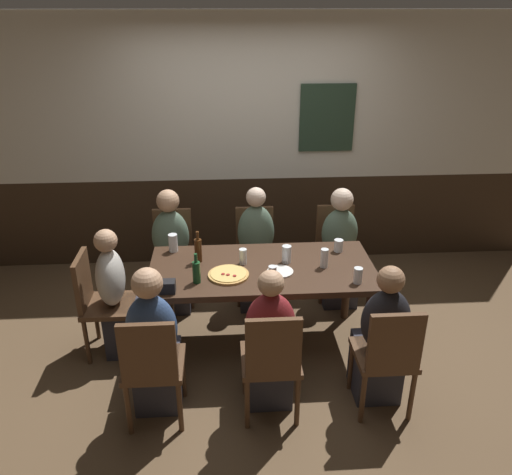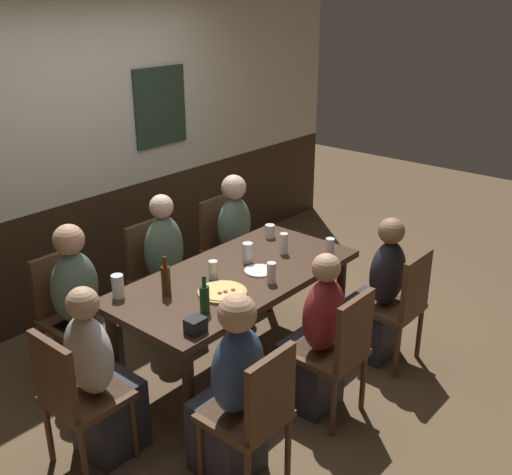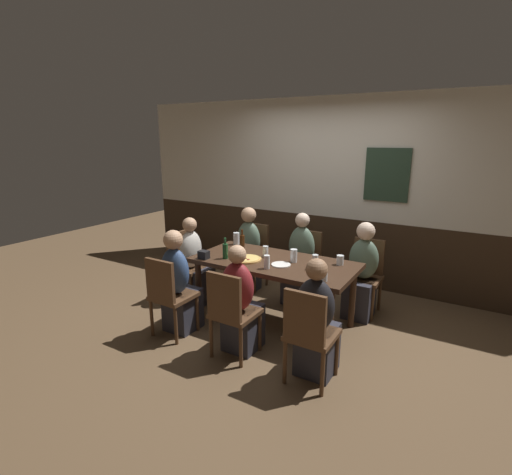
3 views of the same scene
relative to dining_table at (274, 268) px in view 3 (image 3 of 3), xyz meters
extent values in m
plane|color=brown|center=(0.00, 0.00, -0.66)|extent=(12.00, 12.00, 0.00)
cube|color=#332316|center=(0.00, 1.65, -0.18)|extent=(6.40, 0.10, 0.95)
cube|color=beige|center=(0.00, 1.65, 1.12)|extent=(6.40, 0.10, 1.65)
cube|color=#233828|center=(0.78, 1.58, 0.93)|extent=(0.56, 0.03, 0.68)
cube|color=#382316|center=(0.00, 0.00, 0.06)|extent=(1.79, 0.86, 0.05)
cylinder|color=#382316|center=(-0.80, -0.35, -0.31)|extent=(0.07, 0.07, 0.69)
cylinder|color=#382316|center=(0.80, -0.35, -0.31)|extent=(0.07, 0.07, 0.69)
cylinder|color=#382316|center=(-0.80, 0.35, -0.31)|extent=(0.07, 0.07, 0.69)
cylinder|color=#382316|center=(0.80, 0.35, -0.31)|extent=(0.07, 0.07, 0.69)
cube|color=#513521|center=(0.00, 0.77, -0.23)|extent=(0.40, 0.40, 0.04)
cube|color=#513521|center=(0.00, 0.95, 0.01)|extent=(0.36, 0.04, 0.43)
cylinder|color=#513521|center=(0.17, 0.60, -0.45)|extent=(0.04, 0.04, 0.41)
cylinder|color=#513521|center=(-0.17, 0.60, -0.45)|extent=(0.04, 0.04, 0.41)
cylinder|color=#513521|center=(0.17, 0.94, -0.45)|extent=(0.04, 0.04, 0.41)
cylinder|color=#513521|center=(-0.17, 0.94, -0.45)|extent=(0.04, 0.04, 0.41)
cube|color=#513521|center=(-1.24, 0.00, -0.23)|extent=(0.40, 0.40, 0.04)
cube|color=#513521|center=(-1.42, 0.00, 0.01)|extent=(0.04, 0.36, 0.43)
cylinder|color=#513521|center=(-1.07, 0.17, -0.45)|extent=(0.04, 0.04, 0.41)
cylinder|color=#513521|center=(-1.07, -0.17, -0.45)|extent=(0.04, 0.04, 0.41)
cylinder|color=#513521|center=(-1.41, 0.17, -0.45)|extent=(0.04, 0.04, 0.41)
cylinder|color=#513521|center=(-1.41, -0.17, -0.45)|extent=(0.04, 0.04, 0.41)
cube|color=#513521|center=(0.79, 0.77, -0.23)|extent=(0.40, 0.40, 0.04)
cube|color=#513521|center=(0.79, 0.95, 0.01)|extent=(0.36, 0.04, 0.43)
cylinder|color=#513521|center=(0.96, 0.60, -0.45)|extent=(0.04, 0.04, 0.41)
cylinder|color=#513521|center=(0.62, 0.60, -0.45)|extent=(0.04, 0.04, 0.41)
cylinder|color=#513521|center=(0.96, 0.94, -0.45)|extent=(0.04, 0.04, 0.41)
cylinder|color=#513521|center=(0.62, 0.94, -0.45)|extent=(0.04, 0.04, 0.41)
cube|color=#513521|center=(-0.79, -0.77, -0.23)|extent=(0.40, 0.40, 0.04)
cube|color=#513521|center=(-0.79, -0.95, 0.01)|extent=(0.36, 0.04, 0.43)
cylinder|color=#513521|center=(-0.96, -0.60, -0.45)|extent=(0.04, 0.04, 0.41)
cylinder|color=#513521|center=(-0.62, -0.60, -0.45)|extent=(0.04, 0.04, 0.41)
cylinder|color=#513521|center=(-0.96, -0.94, -0.45)|extent=(0.04, 0.04, 0.41)
cylinder|color=#513521|center=(-0.62, -0.94, -0.45)|extent=(0.04, 0.04, 0.41)
cube|color=#513521|center=(-0.79, 0.77, -0.23)|extent=(0.40, 0.40, 0.04)
cube|color=#513521|center=(-0.79, 0.95, 0.01)|extent=(0.36, 0.04, 0.43)
cylinder|color=#513521|center=(-0.62, 0.60, -0.45)|extent=(0.04, 0.04, 0.41)
cylinder|color=#513521|center=(-0.96, 0.60, -0.45)|extent=(0.04, 0.04, 0.41)
cylinder|color=#513521|center=(-0.62, 0.94, -0.45)|extent=(0.04, 0.04, 0.41)
cylinder|color=#513521|center=(-0.96, 0.94, -0.45)|extent=(0.04, 0.04, 0.41)
cube|color=#513521|center=(0.00, -0.77, -0.23)|extent=(0.40, 0.40, 0.04)
cube|color=#513521|center=(0.00, -0.95, 0.01)|extent=(0.36, 0.04, 0.43)
cylinder|color=#513521|center=(-0.17, -0.60, -0.45)|extent=(0.04, 0.04, 0.41)
cylinder|color=#513521|center=(0.17, -0.60, -0.45)|extent=(0.04, 0.04, 0.41)
cylinder|color=#513521|center=(-0.17, -0.94, -0.45)|extent=(0.04, 0.04, 0.41)
cylinder|color=#513521|center=(0.17, -0.94, -0.45)|extent=(0.04, 0.04, 0.41)
cube|color=#513521|center=(0.79, -0.77, -0.23)|extent=(0.40, 0.40, 0.04)
cube|color=#513521|center=(0.79, -0.95, 0.01)|extent=(0.36, 0.04, 0.43)
cylinder|color=#513521|center=(0.62, -0.60, -0.45)|extent=(0.04, 0.04, 0.41)
cylinder|color=#513521|center=(0.96, -0.60, -0.45)|extent=(0.04, 0.04, 0.41)
cylinder|color=#513521|center=(0.62, -0.94, -0.45)|extent=(0.04, 0.04, 0.41)
cylinder|color=#513521|center=(0.96, -0.94, -0.45)|extent=(0.04, 0.04, 0.41)
cube|color=#2D2D38|center=(0.00, 0.64, -0.43)|extent=(0.32, 0.34, 0.45)
ellipsoid|color=#56705B|center=(0.00, 0.73, 0.06)|extent=(0.34, 0.22, 0.53)
sphere|color=beige|center=(0.00, 0.73, 0.40)|extent=(0.18, 0.18, 0.18)
cube|color=#2D2D38|center=(-1.11, 0.00, -0.43)|extent=(0.34, 0.32, 0.45)
ellipsoid|color=beige|center=(-1.20, 0.00, 0.03)|extent=(0.22, 0.34, 0.48)
sphere|color=tan|center=(-1.20, 0.00, 0.35)|extent=(0.18, 0.18, 0.18)
cube|color=#2D2D38|center=(0.79, 0.64, -0.43)|extent=(0.32, 0.34, 0.45)
ellipsoid|color=#56705B|center=(0.79, 0.73, 0.03)|extent=(0.34, 0.22, 0.48)
sphere|color=beige|center=(0.79, 0.73, 0.36)|extent=(0.21, 0.21, 0.21)
cube|color=#2D2D38|center=(-0.79, -0.64, -0.43)|extent=(0.32, 0.34, 0.45)
ellipsoid|color=#334C7A|center=(-0.79, -0.73, 0.04)|extent=(0.34, 0.22, 0.50)
sphere|color=tan|center=(-0.79, -0.73, 0.38)|extent=(0.20, 0.20, 0.20)
cube|color=#2D2D38|center=(-0.79, 0.64, -0.43)|extent=(0.32, 0.34, 0.45)
ellipsoid|color=#56705B|center=(-0.79, 0.73, 0.04)|extent=(0.34, 0.22, 0.50)
sphere|color=tan|center=(-0.79, 0.73, 0.39)|extent=(0.20, 0.20, 0.20)
cube|color=#2D2D38|center=(0.00, -0.64, -0.43)|extent=(0.32, 0.34, 0.45)
ellipsoid|color=maroon|center=(0.00, -0.73, 0.03)|extent=(0.34, 0.22, 0.48)
sphere|color=tan|center=(0.00, -0.73, 0.35)|extent=(0.18, 0.18, 0.18)
cube|color=#2D2D38|center=(0.79, -0.64, -0.43)|extent=(0.32, 0.34, 0.45)
ellipsoid|color=black|center=(0.79, -0.73, 0.03)|extent=(0.34, 0.22, 0.47)
sphere|color=#936B4C|center=(0.79, -0.73, 0.35)|extent=(0.18, 0.18, 0.18)
cylinder|color=tan|center=(-0.27, -0.13, 0.09)|extent=(0.32, 0.32, 0.02)
cylinder|color=#DBB760|center=(-0.27, -0.13, 0.10)|extent=(0.28, 0.28, 0.01)
cylinder|color=maroon|center=(-0.22, -0.18, 0.11)|extent=(0.03, 0.03, 0.00)
cylinder|color=maroon|center=(-0.27, -0.16, 0.11)|extent=(0.03, 0.03, 0.00)
cylinder|color=maroon|center=(-0.31, -0.15, 0.11)|extent=(0.03, 0.03, 0.00)
cylinder|color=silver|center=(-0.15, 0.07, 0.14)|extent=(0.06, 0.06, 0.13)
cylinder|color=#331E14|center=(-0.15, 0.07, 0.12)|extent=(0.05, 0.05, 0.08)
cylinder|color=silver|center=(0.67, 0.24, 0.13)|extent=(0.08, 0.08, 0.10)
cylinder|color=#B26623|center=(0.67, 0.24, 0.10)|extent=(0.07, 0.07, 0.04)
cylinder|color=silver|center=(0.06, -0.27, 0.15)|extent=(0.06, 0.06, 0.14)
cylinder|color=gold|center=(0.06, -0.27, 0.11)|extent=(0.05, 0.05, 0.07)
cylinder|color=silver|center=(0.20, 0.07, 0.15)|extent=(0.08, 0.08, 0.14)
cylinder|color=#C6842D|center=(0.20, 0.07, 0.14)|extent=(0.07, 0.07, 0.12)
cylinder|color=silver|center=(-0.73, 0.34, 0.16)|extent=(0.08, 0.08, 0.15)
cylinder|color=#C6842D|center=(-0.73, 0.34, 0.12)|extent=(0.07, 0.07, 0.07)
cylinder|color=silver|center=(0.70, -0.30, 0.14)|extent=(0.07, 0.07, 0.12)
cylinder|color=silver|center=(0.70, -0.30, 0.13)|extent=(0.06, 0.06, 0.10)
cylinder|color=silver|center=(0.49, -0.03, 0.16)|extent=(0.06, 0.06, 0.16)
cylinder|color=#331E14|center=(0.49, -0.03, 0.11)|extent=(0.05, 0.05, 0.06)
cylinder|color=#194723|center=(-0.51, -0.21, 0.16)|extent=(0.06, 0.06, 0.17)
cylinder|color=#194723|center=(-0.51, -0.21, 0.28)|extent=(0.03, 0.03, 0.07)
cylinder|color=#42230F|center=(-0.51, 0.13, 0.18)|extent=(0.06, 0.06, 0.19)
cylinder|color=#42230F|center=(-0.51, 0.13, 0.31)|extent=(0.03, 0.03, 0.07)
cylinder|color=white|center=(0.13, -0.10, 0.09)|extent=(0.21, 0.21, 0.01)
cube|color=black|center=(-0.71, -0.34, 0.13)|extent=(0.11, 0.09, 0.09)
camera|label=1|loc=(-0.29, -3.57, 1.99)|focal=35.77mm
camera|label=2|loc=(-2.76, -2.53, 1.88)|focal=42.73mm
camera|label=3|loc=(1.89, -3.54, 1.41)|focal=26.84mm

